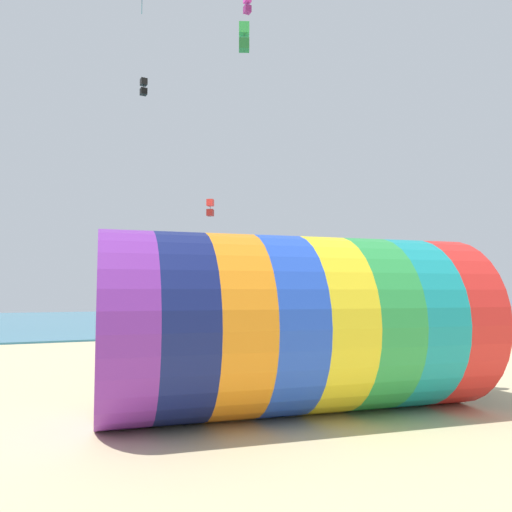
{
  "coord_description": "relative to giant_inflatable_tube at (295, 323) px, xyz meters",
  "views": [
    {
      "loc": [
        -5.32,
        -9.21,
        2.52
      ],
      "look_at": [
        -0.31,
        2.26,
        3.44
      ],
      "focal_mm": 35.0,
      "sensor_mm": 36.0,
      "label": 1
    }
  ],
  "objects": [
    {
      "name": "kite_green_box",
      "position": [
        4.5,
        13.91,
        14.04
      ],
      "size": [
        0.7,
        0.7,
        1.55
      ],
      "color": "green"
    },
    {
      "name": "bystander_mid_beach",
      "position": [
        6.43,
        10.9,
        -0.94
      ],
      "size": [
        0.41,
        0.41,
        1.8
      ],
      "color": "#726651",
      "rests_on": "ground"
    },
    {
      "name": "kite_handler",
      "position": [
        5.44,
        0.29,
        -0.98
      ],
      "size": [
        0.35,
        0.42,
        1.73
      ],
      "color": "#726651",
      "rests_on": "ground"
    },
    {
      "name": "kite_magenta_box",
      "position": [
        3.27,
        10.53,
        13.67
      ],
      "size": [
        0.3,
        0.3,
        0.84
      ],
      "color": "#D1339E"
    },
    {
      "name": "kite_black_box",
      "position": [
        -1.29,
        10.69,
        9.12
      ],
      "size": [
        0.28,
        0.28,
        0.73
      ],
      "color": "black"
    },
    {
      "name": "bystander_near_water",
      "position": [
        7.05,
        9.57,
        -0.95
      ],
      "size": [
        0.42,
        0.34,
        1.78
      ],
      "color": "black",
      "rests_on": "ground"
    },
    {
      "name": "ground_plane",
      "position": [
        0.28,
        -0.26,
        -1.87
      ],
      "size": [
        120.0,
        120.0,
        0.0
      ],
      "primitive_type": "plane",
      "color": "#CCBA8C"
    },
    {
      "name": "giant_inflatable_tube",
      "position": [
        0.0,
        0.0,
        0.0
      ],
      "size": [
        8.4,
        4.56,
        3.73
      ],
      "color": "purple",
      "rests_on": "ground"
    },
    {
      "name": "beach_flag",
      "position": [
        4.9,
        2.11,
        0.44
      ],
      "size": [
        0.47,
        0.36,
        2.6
      ],
      "color": "silver",
      "rests_on": "ground"
    },
    {
      "name": "sea",
      "position": [
        0.28,
        37.76,
        -1.82
      ],
      "size": [
        120.0,
        40.0,
        0.1
      ],
      "primitive_type": "cube",
      "color": "teal",
      "rests_on": "ground"
    },
    {
      "name": "kite_red_box",
      "position": [
        3.4,
        16.02,
        5.25
      ],
      "size": [
        0.47,
        0.47,
        0.97
      ],
      "color": "red"
    }
  ]
}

